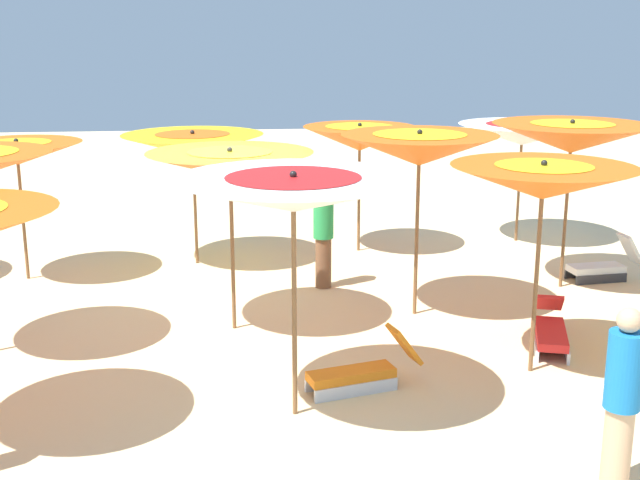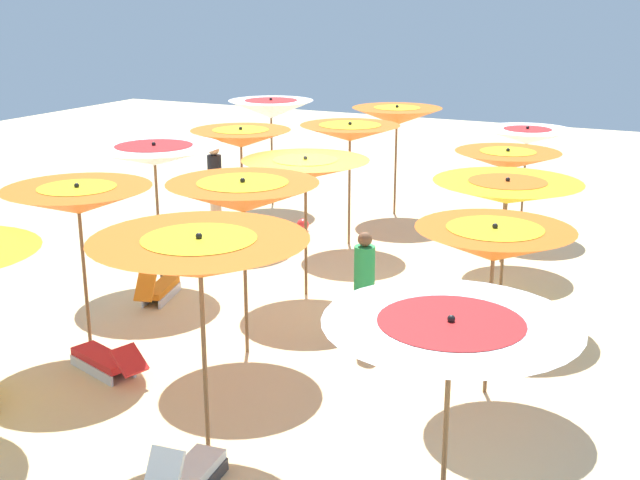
# 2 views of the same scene
# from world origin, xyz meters

# --- Properties ---
(ground) EXTENTS (41.43, 41.43, 0.04)m
(ground) POSITION_xyz_m (0.00, 0.00, -0.02)
(ground) COLOR beige
(beach_umbrella_0) EXTENTS (2.25, 2.25, 2.18)m
(beach_umbrella_0) POSITION_xyz_m (3.69, -5.29, 1.94)
(beach_umbrella_0) COLOR brown
(beach_umbrella_0) RESTS_ON ground
(beach_umbrella_1) EXTENTS (1.92, 1.92, 2.22)m
(beach_umbrella_1) POSITION_xyz_m (3.31, -2.33, 1.96)
(beach_umbrella_1) COLOR brown
(beach_umbrella_1) RESTS_ON ground
(beach_umbrella_2) EXTENTS (2.26, 2.26, 2.19)m
(beach_umbrella_2) POSITION_xyz_m (2.79, 0.43, 1.96)
(beach_umbrella_2) COLOR brown
(beach_umbrella_2) RESTS_ON ground
(beach_umbrella_3) EXTENTS (1.92, 1.92, 2.18)m
(beach_umbrella_3) POSITION_xyz_m (2.17, 3.00, 1.95)
(beach_umbrella_3) COLOR brown
(beach_umbrella_3) RESTS_ON ground
(beach_umbrella_5) EXTENTS (2.27, 2.27, 2.51)m
(beach_umbrella_5) POSITION_xyz_m (0.95, -5.06, 2.24)
(beach_umbrella_5) COLOR brown
(beach_umbrella_5) RESTS_ON ground
(beach_umbrella_6) EXTENTS (2.05, 2.05, 2.51)m
(beach_umbrella_6) POSITION_xyz_m (-0.02, -2.62, 2.25)
(beach_umbrella_6) COLOR brown
(beach_umbrella_6) RESTS_ON ground
(beach_umbrella_7) EXTENTS (2.08, 2.08, 2.36)m
(beach_umbrella_7) POSITION_xyz_m (-0.35, -0.18, 2.15)
(beach_umbrella_7) COLOR brown
(beach_umbrella_7) RESTS_ON ground
(beach_umbrella_11) EXTENTS (2.00, 2.00, 2.42)m
(beach_umbrella_11) POSITION_xyz_m (-2.07, -3.53, 2.18)
(beach_umbrella_11) COLOR brown
(beach_umbrella_11) RESTS_ON ground
(beach_umbrella_12) EXTENTS (2.29, 2.29, 2.49)m
(beach_umbrella_12) POSITION_xyz_m (-2.88, -0.79, 2.27)
(beach_umbrella_12) COLOR brown
(beach_umbrella_12) RESTS_ON ground
(lounger_0) EXTENTS (0.49, 1.17, 0.71)m
(lounger_0) POSITION_xyz_m (1.22, -5.82, 0.22)
(lounger_0) COLOR #333338
(lounger_0) RESTS_ON ground
(lounger_1) EXTENTS (0.63, 1.31, 0.67)m
(lounger_1) POSITION_xyz_m (-2.37, -1.52, 0.21)
(lounger_1) COLOR silver
(lounger_1) RESTS_ON ground
(lounger_2) EXTENTS (1.39, 0.75, 0.52)m
(lounger_2) POSITION_xyz_m (-1.36, -4.02, 0.19)
(lounger_2) COLOR silver
(lounger_2) RESTS_ON ground
(beachgoer_0) EXTENTS (0.30, 0.30, 1.64)m
(beachgoer_0) POSITION_xyz_m (1.28, -1.51, 0.85)
(beachgoer_0) COLOR brown
(beachgoer_0) RESTS_ON ground
(beachgoer_1) EXTENTS (0.30, 0.30, 1.62)m
(beachgoer_1) POSITION_xyz_m (-4.57, -3.37, 0.84)
(beachgoer_1) COLOR #D8A87F
(beachgoer_1) RESTS_ON ground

